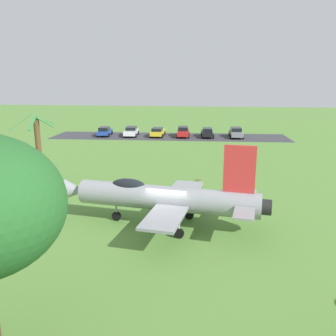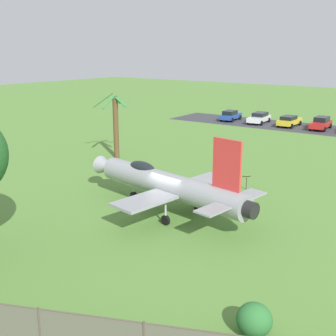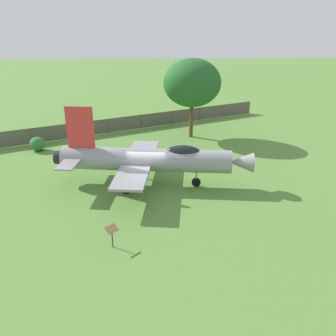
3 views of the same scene
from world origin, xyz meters
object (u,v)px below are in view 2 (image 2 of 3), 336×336
(palm_tree, at_px, (116,126))
(parked_car_red, at_px, (321,123))
(display_jet, at_px, (165,183))
(parked_car_blue, at_px, (230,115))
(parked_car_yellow, at_px, (289,121))
(shrub_near_fence, at_px, (254,320))
(parked_car_white, at_px, (259,118))
(info_plaque, at_px, (247,178))

(palm_tree, relative_size, parked_car_red, 1.30)
(display_jet, xyz_separation_m, parked_car_blue, (-34.37, -14.20, -1.12))
(parked_car_yellow, bearing_deg, display_jet, -170.84)
(shrub_near_fence, xyz_separation_m, parked_car_blue, (-42.05, -23.93, 0.15))
(parked_car_white, height_order, parked_car_blue, same)
(palm_tree, height_order, info_plaque, palm_tree)
(display_jet, distance_m, parked_car_blue, 37.20)
(palm_tree, relative_size, info_plaque, 5.30)
(parked_car_red, bearing_deg, parked_car_white, -90.86)
(info_plaque, xyz_separation_m, parked_car_blue, (-27.29, -16.23, -0.10))
(parked_car_blue, bearing_deg, info_plaque, -154.82)
(info_plaque, bearing_deg, palm_tree, -95.47)
(palm_tree, distance_m, parked_car_red, 28.74)
(info_plaque, bearing_deg, parked_car_yellow, -164.64)
(info_plaque, height_order, parked_car_red, parked_car_red)
(info_plaque, xyz_separation_m, parked_car_red, (-27.96, -3.52, -0.04))
(parked_car_red, bearing_deg, info_plaque, 4.15)
(shrub_near_fence, height_order, info_plaque, shrub_near_fence)
(display_jet, bearing_deg, parked_car_yellow, -72.90)
(display_jet, bearing_deg, parked_car_white, -66.11)
(display_jet, distance_m, info_plaque, 7.43)
(parked_car_white, bearing_deg, parked_car_yellow, 84.83)
(shrub_near_fence, relative_size, parked_car_blue, 0.29)
(parked_car_white, bearing_deg, parked_car_red, 87.22)
(parked_car_white, bearing_deg, info_plaque, 18.37)
(parked_car_yellow, bearing_deg, palm_tree, 166.00)
(parked_car_yellow, bearing_deg, parked_car_red, -85.22)
(display_jet, bearing_deg, parked_car_red, -79.57)
(info_plaque, xyz_separation_m, parked_car_yellow, (-27.63, -7.59, -0.10))
(parked_car_blue, bearing_deg, parked_car_white, -90.86)
(info_plaque, bearing_deg, display_jet, -16.05)
(display_jet, xyz_separation_m, parked_car_white, (-34.72, -9.88, -1.11))
(display_jet, xyz_separation_m, shrub_near_fence, (7.69, 9.73, -1.27))
(parked_car_red, height_order, parked_car_yellow, parked_car_red)
(parked_car_yellow, bearing_deg, info_plaque, -164.57)
(shrub_near_fence, bearing_deg, parked_car_white, -155.18)
(palm_tree, relative_size, parked_car_yellow, 1.33)
(parked_car_red, bearing_deg, shrub_near_fence, 11.68)
(display_jet, height_order, parked_car_white, display_jet)
(shrub_near_fence, height_order, parked_car_yellow, parked_car_yellow)
(info_plaque, height_order, parked_car_blue, parked_car_blue)
(shrub_near_fence, xyz_separation_m, parked_car_red, (-42.73, -11.22, 0.20))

